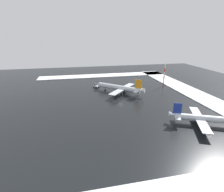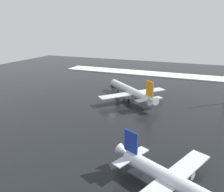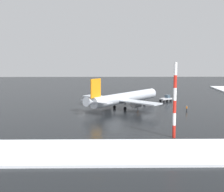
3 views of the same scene
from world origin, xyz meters
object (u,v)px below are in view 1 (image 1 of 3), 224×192
at_px(airplane_distant_tail, 120,88).
at_px(airplane_parked_portside, 204,119).
at_px(ground_crew_by_nose_gear, 120,84).
at_px(antenna_mast, 164,75).
at_px(ground_crew_near_tug, 120,89).
at_px(pushback_tug, 96,86).

relative_size(airplane_distant_tail, airplane_parked_portside, 1.00).
bearing_deg(ground_crew_by_nose_gear, antenna_mast, -7.36).
bearing_deg(ground_crew_near_tug, airplane_distant_tail, -113.53).
height_order(airplane_distant_tail, antenna_mast, antenna_mast).
bearing_deg(antenna_mast, ground_crew_near_tug, 97.70).
distance_m(ground_crew_near_tug, ground_crew_by_nose_gear, 15.25).
height_order(airplane_distant_tail, airplane_parked_portside, airplane_distant_tail).
distance_m(pushback_tug, ground_crew_by_nose_gear, 19.03).
height_order(airplane_parked_portside, ground_crew_by_nose_gear, airplane_parked_portside).
height_order(pushback_tug, ground_crew_by_nose_gear, pushback_tug).
height_order(airplane_parked_portside, pushback_tug, airplane_parked_portside).
distance_m(airplane_distant_tail, airplane_parked_portside, 55.42).
height_order(ground_crew_near_tug, ground_crew_by_nose_gear, same).
bearing_deg(airplane_parked_portside, pushback_tug, 144.33).
xyz_separation_m(airplane_parked_portside, antenna_mast, (58.90, -11.80, 5.23)).
bearing_deg(ground_crew_near_tug, antenna_mast, -0.10).
xyz_separation_m(airplane_parked_portside, ground_crew_by_nose_gear, (68.96, 19.44, -2.03)).
relative_size(airplane_distant_tail, ground_crew_near_tug, 16.83).
distance_m(pushback_tug, ground_crew_near_tug, 19.04).
relative_size(airplane_parked_portside, pushback_tug, 5.71).
distance_m(ground_crew_by_nose_gear, antenna_mast, 33.61).
distance_m(airplane_distant_tail, antenna_mast, 37.63).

